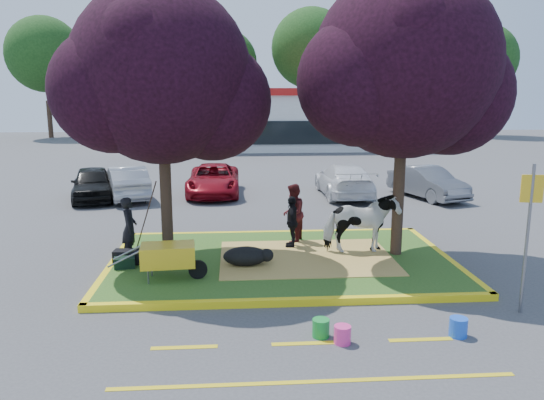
{
  "coord_description": "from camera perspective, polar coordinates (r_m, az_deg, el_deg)",
  "views": [
    {
      "loc": [
        -1.12,
        -12.37,
        4.15
      ],
      "look_at": [
        -0.21,
        0.5,
        1.51
      ],
      "focal_mm": 35.0,
      "sensor_mm": 36.0,
      "label": 1
    }
  ],
  "objects": [
    {
      "name": "ground",
      "position": [
        13.1,
        1.08,
        -6.91
      ],
      "size": [
        90.0,
        90.0,
        0.0
      ],
      "primitive_type": "plane",
      "color": "#424244",
      "rests_on": "ground"
    },
    {
      "name": "median_island",
      "position": [
        13.08,
        1.08,
        -6.6
      ],
      "size": [
        8.0,
        5.0,
        0.15
      ],
      "primitive_type": "cube",
      "color": "#2F5A1C",
      "rests_on": "ground"
    },
    {
      "name": "curb_near",
      "position": [
        10.67,
        2.33,
        -10.91
      ],
      "size": [
        8.3,
        0.16,
        0.15
      ],
      "primitive_type": "cube",
      "color": "yellow",
      "rests_on": "ground"
    },
    {
      "name": "curb_far",
      "position": [
        15.54,
        0.23,
        -3.64
      ],
      "size": [
        8.3,
        0.16,
        0.15
      ],
      "primitive_type": "cube",
      "color": "yellow",
      "rests_on": "ground"
    },
    {
      "name": "curb_left",
      "position": [
        13.36,
        -16.76,
        -6.71
      ],
      "size": [
        0.16,
        5.3,
        0.15
      ],
      "primitive_type": "cube",
      "color": "yellow",
      "rests_on": "ground"
    },
    {
      "name": "curb_right",
      "position": [
        14.03,
        18.01,
        -5.91
      ],
      "size": [
        0.16,
        5.3,
        0.15
      ],
      "primitive_type": "cube",
      "color": "yellow",
      "rests_on": "ground"
    },
    {
      "name": "straw_bedding",
      "position": [
        13.12,
        3.71,
        -6.2
      ],
      "size": [
        4.2,
        3.0,
        0.01
      ],
      "primitive_type": "cube",
      "color": "tan",
      "rests_on": "median_island"
    },
    {
      "name": "tree_purple_left",
      "position": [
        12.86,
        -11.73,
        12.26
      ],
      "size": [
        5.06,
        4.2,
        6.51
      ],
      "color": "black",
      "rests_on": "median_island"
    },
    {
      "name": "tree_purple_right",
      "position": [
        13.2,
        14.16,
        13.01
      ],
      "size": [
        5.3,
        4.4,
        6.82
      ],
      "color": "black",
      "rests_on": "median_island"
    },
    {
      "name": "fire_lane_stripe_a",
      "position": [
        9.21,
        -9.42,
        -15.37
      ],
      "size": [
        1.1,
        0.12,
        0.01
      ],
      "primitive_type": "cube",
      "color": "yellow",
      "rests_on": "ground"
    },
    {
      "name": "fire_lane_stripe_b",
      "position": [
        9.23,
        3.48,
        -15.15
      ],
      "size": [
        1.1,
        0.12,
        0.01
      ],
      "primitive_type": "cube",
      "color": "yellow",
      "rests_on": "ground"
    },
    {
      "name": "fire_lane_stripe_c",
      "position": [
        9.68,
        15.68,
        -14.26
      ],
      "size": [
        1.1,
        0.12,
        0.01
      ],
      "primitive_type": "cube",
      "color": "yellow",
      "rests_on": "ground"
    },
    {
      "name": "fire_lane_long",
      "position": [
        8.19,
        4.63,
        -18.9
      ],
      "size": [
        6.0,
        0.1,
        0.01
      ],
      "primitive_type": "cube",
      "color": "yellow",
      "rests_on": "ground"
    },
    {
      "name": "retail_building",
      "position": [
        40.52,
        0.38,
        8.88
      ],
      "size": [
        20.4,
        8.4,
        4.4
      ],
      "color": "silver",
      "rests_on": "ground"
    },
    {
      "name": "treeline",
      "position": [
        50.17,
        -1.41,
        15.65
      ],
      "size": [
        46.58,
        7.8,
        14.63
      ],
      "color": "black",
      "rests_on": "ground"
    },
    {
      "name": "cow",
      "position": [
        13.46,
        9.53,
        -2.48
      ],
      "size": [
        1.85,
        0.88,
        1.54
      ],
      "primitive_type": "imported",
      "rotation": [
        0.0,
        0.0,
        1.6
      ],
      "color": "white",
      "rests_on": "median_island"
    },
    {
      "name": "calf",
      "position": [
        12.48,
        -2.88,
        -6.06
      ],
      "size": [
        1.08,
        0.66,
        0.45
      ],
      "primitive_type": "ellipsoid",
      "rotation": [
        0.0,
        0.0,
        -0.07
      ],
      "color": "black",
      "rests_on": "median_island"
    },
    {
      "name": "handler",
      "position": [
        13.33,
        -15.09,
        -2.92
      ],
      "size": [
        0.41,
        0.59,
        1.52
      ],
      "primitive_type": "imported",
      "rotation": [
        0.0,
        0.0,
        1.67
      ],
      "color": "black",
      "rests_on": "median_island"
    },
    {
      "name": "visitor_a",
      "position": [
        14.31,
        2.27,
        -1.41
      ],
      "size": [
        0.83,
        0.93,
        1.58
      ],
      "primitive_type": "imported",
      "rotation": [
        0.0,
        0.0,
        -1.92
      ],
      "color": "#491417",
      "rests_on": "median_island"
    },
    {
      "name": "visitor_b",
      "position": [
        13.84,
        2.16,
        -2.34
      ],
      "size": [
        0.43,
        0.83,
        1.36
      ],
      "primitive_type": "imported",
      "rotation": [
        0.0,
        0.0,
        -1.7
      ],
      "color": "black",
      "rests_on": "median_island"
    },
    {
      "name": "wheelbarrow",
      "position": [
        11.7,
        -11.04,
        -5.89
      ],
      "size": [
        2.07,
        0.78,
        0.78
      ],
      "rotation": [
        0.0,
        0.0,
        0.08
      ],
      "color": "black",
      "rests_on": "median_island"
    },
    {
      "name": "gear_bag_dark",
      "position": [
        13.11,
        -15.29,
        -5.89
      ],
      "size": [
        0.65,
        0.39,
        0.32
      ],
      "primitive_type": "cube",
      "rotation": [
        0.0,
        0.0,
        -0.08
      ],
      "color": "black",
      "rests_on": "median_island"
    },
    {
      "name": "gear_bag_green",
      "position": [
        12.8,
        -15.57,
        -6.5
      ],
      "size": [
        0.51,
        0.36,
        0.25
      ],
      "primitive_type": "cube",
      "rotation": [
        0.0,
        0.0,
        0.17
      ],
      "color": "black",
      "rests_on": "median_island"
    },
    {
      "name": "sign_post",
      "position": [
        10.9,
        25.9,
        -2.05
      ],
      "size": [
        0.4,
        0.1,
        2.87
      ],
      "rotation": [
        0.0,
        0.0,
        -0.17
      ],
      "color": "slate",
      "rests_on": "ground"
    },
    {
      "name": "bucket_green",
      "position": [
        9.42,
        5.28,
        -13.55
      ],
      "size": [
        0.36,
        0.36,
        0.32
      ],
      "primitive_type": "cylinder",
      "rotation": [
        0.0,
        0.0,
        0.23
      ],
      "color": "#169232",
      "rests_on": "ground"
    },
    {
      "name": "bucket_pink",
      "position": [
        9.24,
        7.58,
        -14.16
      ],
      "size": [
        0.37,
        0.37,
        0.31
      ],
      "primitive_type": "cylinder",
      "rotation": [
        0.0,
        0.0,
        -0.35
      ],
      "color": "#FB3791",
      "rests_on": "ground"
    },
    {
      "name": "bucket_blue",
      "position": [
        9.93,
        19.4,
        -12.77
      ],
      "size": [
        0.36,
        0.36,
        0.33
      ],
      "primitive_type": "cylinder",
      "rotation": [
        0.0,
        0.0,
        -0.17
      ],
      "color": "blue",
      "rests_on": "ground"
    },
    {
      "name": "car_black",
      "position": [
        21.83,
        -18.75,
        1.69
      ],
      "size": [
        2.33,
        4.01,
        1.28
      ],
      "primitive_type": "imported",
      "rotation": [
        0.0,
        0.0,
        0.23
      ],
      "color": "black",
      "rests_on": "ground"
    },
    {
      "name": "car_silver",
      "position": [
        21.71,
        -15.34,
        1.86
      ],
      "size": [
        2.5,
        4.15,
        1.29
      ],
      "primitive_type": "imported",
      "rotation": [
        0.0,
        0.0,
        3.45
      ],
      "color": "#96989D",
      "rests_on": "ground"
    },
    {
      "name": "car_red",
      "position": [
        21.84,
        -6.31,
        2.19
      ],
      "size": [
        2.08,
        4.47,
        1.24
      ],
      "primitive_type": "imported",
      "rotation": [
        0.0,
        0.0,
        -0.01
      ],
      "color": "maroon",
      "rests_on": "ground"
    },
    {
      "name": "car_white",
      "position": [
        21.56,
        7.74,
        2.13
      ],
      "size": [
        1.87,
        4.54,
        1.31
      ],
      "primitive_type": "imported",
      "rotation": [
        0.0,
        0.0,
        3.15
      ],
      "color": "white",
      "rests_on": "ground"
    },
    {
      "name": "car_grey",
      "position": [
        21.88,
        16.37,
        1.82
      ],
      "size": [
        2.41,
        4.0,
        1.25
      ],
      "primitive_type": "imported",
      "rotation": [
        0.0,
        0.0,
        0.31
      ],
      "color": "slate",
      "rests_on": "ground"
    }
  ]
}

